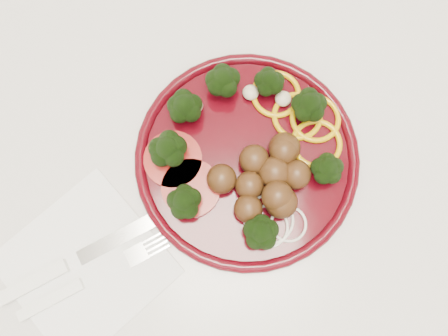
{
  "coord_description": "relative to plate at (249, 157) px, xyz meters",
  "views": [
    {
      "loc": [
        0.22,
        1.6,
        1.43
      ],
      "look_at": [
        0.23,
        1.71,
        0.92
      ],
      "focal_mm": 35.0,
      "sensor_mm": 36.0,
      "label": 1
    }
  ],
  "objects": [
    {
      "name": "counter",
      "position": [
        -0.27,
        -0.02,
        -0.47
      ],
      "size": [
        2.4,
        0.6,
        0.9
      ],
      "color": "silver",
      "rests_on": "ground"
    },
    {
      "name": "plate",
      "position": [
        0.0,
        0.0,
        0.0
      ],
      "size": [
        0.28,
        0.28,
        0.06
      ],
      "rotation": [
        0.0,
        0.0,
        0.17
      ],
      "color": "#3C040B",
      "rests_on": "counter"
    },
    {
      "name": "napkin",
      "position": [
        -0.21,
        -0.1,
        -0.02
      ],
      "size": [
        0.23,
        0.23,
        0.0
      ],
      "primitive_type": "cube",
      "rotation": [
        0.0,
        0.0,
        0.58
      ],
      "color": "white",
      "rests_on": "counter"
    },
    {
      "name": "knife",
      "position": [
        -0.24,
        -0.1,
        -0.01
      ],
      "size": [
        0.21,
        0.09,
        0.01
      ],
      "rotation": [
        0.0,
        0.0,
        0.34
      ],
      "color": "silver",
      "rests_on": "napkin"
    },
    {
      "name": "fork",
      "position": [
        -0.23,
        -0.12,
        -0.01
      ],
      "size": [
        0.18,
        0.08,
        0.01
      ],
      "rotation": [
        0.0,
        0.0,
        0.34
      ],
      "color": "white",
      "rests_on": "napkin"
    }
  ]
}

